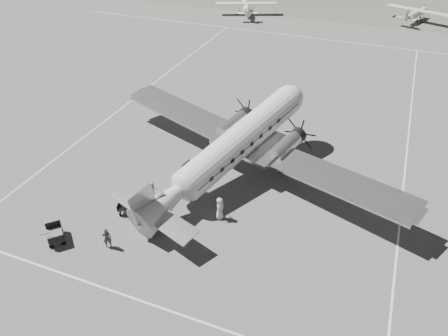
% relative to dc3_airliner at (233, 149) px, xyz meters
% --- Properties ---
extents(ground, '(260.00, 260.00, 0.00)m').
position_rel_dc3_airliner_xyz_m(ground, '(1.86, -0.41, -2.88)').
color(ground, slate).
rests_on(ground, ground).
extents(taxi_line_near, '(60.00, 0.15, 0.01)m').
position_rel_dc3_airliner_xyz_m(taxi_line_near, '(1.86, -14.41, -2.87)').
color(taxi_line_near, silver).
rests_on(taxi_line_near, ground).
extents(taxi_line_right, '(0.15, 80.00, 0.01)m').
position_rel_dc3_airliner_xyz_m(taxi_line_right, '(13.86, -0.41, -2.87)').
color(taxi_line_right, silver).
rests_on(taxi_line_right, ground).
extents(taxi_line_left, '(0.15, 60.00, 0.01)m').
position_rel_dc3_airliner_xyz_m(taxi_line_left, '(-16.14, 9.59, -2.87)').
color(taxi_line_left, silver).
rests_on(taxi_line_left, ground).
extents(taxi_line_horizon, '(90.00, 0.15, 0.01)m').
position_rel_dc3_airliner_xyz_m(taxi_line_horizon, '(1.86, 39.59, -2.87)').
color(taxi_line_horizon, silver).
rests_on(taxi_line_horizon, ground).
extents(dc3_airliner, '(35.55, 30.01, 5.75)m').
position_rel_dc3_airliner_xyz_m(dc3_airliner, '(0.00, 0.00, 0.00)').
color(dc3_airliner, silver).
rests_on(dc3_airliner, ground).
extents(light_plane_left, '(13.83, 12.70, 2.32)m').
position_rel_dc3_airliner_xyz_m(light_plane_left, '(-15.58, 47.86, -1.72)').
color(light_plane_left, silver).
rests_on(light_plane_left, ground).
extents(light_plane_right, '(13.41, 12.21, 2.28)m').
position_rel_dc3_airliner_xyz_m(light_plane_right, '(12.92, 54.67, -1.74)').
color(light_plane_right, silver).
rests_on(light_plane_right, ground).
extents(baggage_cart_near, '(1.96, 1.60, 0.97)m').
position_rel_dc3_airliner_xyz_m(baggage_cart_near, '(-5.67, -7.46, -2.39)').
color(baggage_cart_near, '#575757').
rests_on(baggage_cart_near, ground).
extents(baggage_cart_far, '(2.25, 2.23, 1.05)m').
position_rel_dc3_airliner_xyz_m(baggage_cart_far, '(-9.00, -11.98, -2.35)').
color(baggage_cart_far, '#575757').
rests_on(baggage_cart_far, ground).
extents(ground_crew, '(0.72, 0.68, 1.65)m').
position_rel_dc3_airliner_xyz_m(ground_crew, '(-5.16, -11.14, -2.05)').
color(ground_crew, '#323232').
rests_on(ground_crew, ground).
extents(ramp_agent, '(0.92, 0.99, 1.62)m').
position_rel_dc3_airliner_xyz_m(ramp_agent, '(-4.83, -5.14, -2.06)').
color(ramp_agent, beige).
rests_on(ramp_agent, ground).
extents(passenger, '(0.66, 0.95, 1.86)m').
position_rel_dc3_airliner_xyz_m(passenger, '(1.01, -5.38, -1.95)').
color(passenger, beige).
rests_on(passenger, ground).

